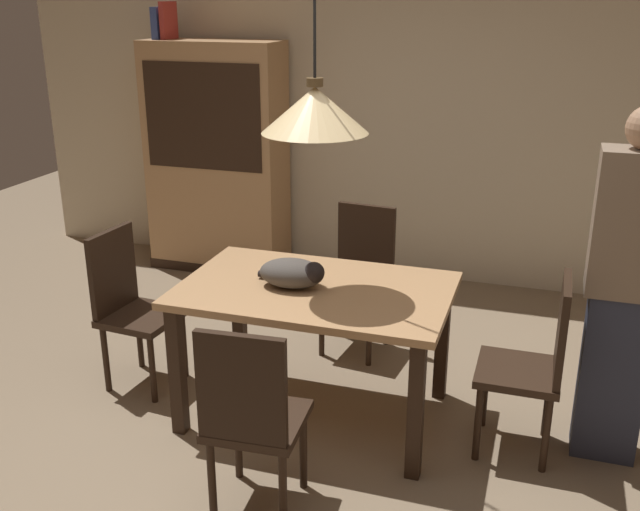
{
  "coord_description": "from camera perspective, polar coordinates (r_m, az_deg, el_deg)",
  "views": [
    {
      "loc": [
        1.17,
        -2.96,
        2.18
      ],
      "look_at": [
        0.03,
        0.56,
        0.85
      ],
      "focal_mm": 40.9,
      "sensor_mm": 36.0,
      "label": 1
    }
  ],
  "objects": [
    {
      "name": "ground",
      "position": [
        3.86,
        -3.04,
        -14.69
      ],
      "size": [
        10.0,
        10.0,
        0.0
      ],
      "primitive_type": "plane",
      "color": "#847056"
    },
    {
      "name": "back_wall",
      "position": [
        5.78,
        6.31,
        12.38
      ],
      "size": [
        6.4,
        0.1,
        2.9
      ],
      "primitive_type": "cube",
      "color": "beige",
      "rests_on": "ground"
    },
    {
      "name": "dining_table",
      "position": [
        3.82,
        -0.37,
        -3.87
      ],
      "size": [
        1.4,
        0.9,
        0.75
      ],
      "color": "tan",
      "rests_on": "ground"
    },
    {
      "name": "chair_near_front",
      "position": [
        3.15,
        -5.41,
        -12.26
      ],
      "size": [
        0.42,
        0.42,
        0.93
      ],
      "color": "black",
      "rests_on": "ground"
    },
    {
      "name": "chair_left_side",
      "position": [
        4.34,
        -14.65,
        -3.53
      ],
      "size": [
        0.43,
        0.43,
        0.93
      ],
      "color": "black",
      "rests_on": "ground"
    },
    {
      "name": "chair_far_back",
      "position": [
        4.65,
        3.14,
        -1.31
      ],
      "size": [
        0.44,
        0.44,
        0.93
      ],
      "color": "black",
      "rests_on": "ground"
    },
    {
      "name": "chair_right_side",
      "position": [
        3.72,
        16.55,
        -7.81
      ],
      "size": [
        0.4,
        0.4,
        0.93
      ],
      "color": "black",
      "rests_on": "ground"
    },
    {
      "name": "cat_sleeping",
      "position": [
        3.75,
        -2.08,
        -1.39
      ],
      "size": [
        0.39,
        0.24,
        0.16
      ],
      "color": "#4C4742",
      "rests_on": "dining_table"
    },
    {
      "name": "pendant_lamp",
      "position": [
        3.54,
        -0.4,
        11.36
      ],
      "size": [
        0.52,
        0.52,
        1.3
      ],
      "color": "beige"
    },
    {
      "name": "hutch_bookcase",
      "position": [
        6.02,
        -8.04,
        7.18
      ],
      "size": [
        1.12,
        0.45,
        1.85
      ],
      "color": "tan",
      "rests_on": "ground"
    },
    {
      "name": "book_blue_wide",
      "position": [
        6.08,
        -12.3,
        17.35
      ],
      "size": [
        0.06,
        0.24,
        0.24
      ],
      "primitive_type": "cube",
      "color": "#384C93",
      "rests_on": "hutch_bookcase"
    },
    {
      "name": "book_red_tall",
      "position": [
        6.05,
        -11.77,
        17.57
      ],
      "size": [
        0.04,
        0.22,
        0.28
      ],
      "primitive_type": "cube",
      "color": "#B73833",
      "rests_on": "hutch_bookcase"
    },
    {
      "name": "person_standing",
      "position": [
        3.68,
        22.73,
        -2.52
      ],
      "size": [
        0.36,
        0.22,
        1.73
      ],
      "color": "#2D3347",
      "rests_on": "ground"
    }
  ]
}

